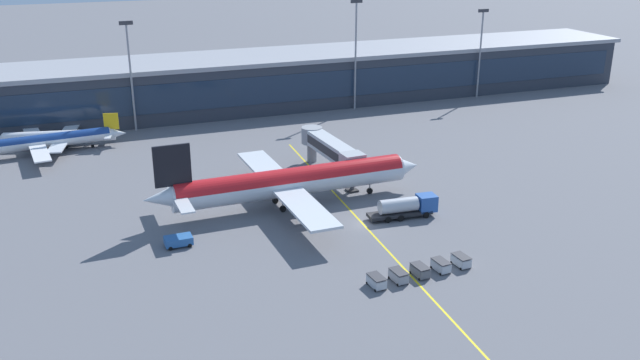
% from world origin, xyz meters
% --- Properties ---
extents(ground_plane, '(700.00, 700.00, 0.00)m').
position_xyz_m(ground_plane, '(0.00, 0.00, 0.00)').
color(ground_plane, slate).
extents(apron_lead_in_line, '(4.81, 79.89, 0.01)m').
position_xyz_m(apron_lead_in_line, '(-0.26, 2.00, 0.00)').
color(apron_lead_in_line, yellow).
rests_on(apron_lead_in_line, ground_plane).
extents(terminal_building, '(176.90, 22.34, 12.54)m').
position_xyz_m(terminal_building, '(18.56, 75.59, 6.29)').
color(terminal_building, '#2D333D').
rests_on(terminal_building, ground_plane).
extents(main_airliner, '(45.81, 36.20, 12.28)m').
position_xyz_m(main_airliner, '(-8.15, 10.85, 4.05)').
color(main_airliner, silver).
rests_on(main_airliner, ground_plane).
extents(jet_bridge, '(4.76, 20.57, 6.73)m').
position_xyz_m(jet_bridge, '(3.03, 22.38, 5.03)').
color(jet_bridge, '#B2B7BC').
rests_on(jet_bridge, ground_plane).
extents(fuel_tanker, '(10.95, 3.27, 3.25)m').
position_xyz_m(fuel_tanker, '(6.97, 0.20, 1.75)').
color(fuel_tanker, '#232326').
rests_on(fuel_tanker, ground_plane).
extents(pushback_tug, '(3.84, 2.37, 1.40)m').
position_xyz_m(pushback_tug, '(-27.38, 2.52, 0.85)').
color(pushback_tug, '#285B9E').
rests_on(pushback_tug, ground_plane).
extents(baggage_cart_0, '(1.83, 2.77, 1.48)m').
position_xyz_m(baggage_cart_0, '(-6.67, -17.81, 0.78)').
color(baggage_cart_0, '#B2B7BC').
rests_on(baggage_cart_0, ground_plane).
extents(baggage_cart_1, '(1.83, 2.77, 1.48)m').
position_xyz_m(baggage_cart_1, '(-3.48, -17.53, 0.78)').
color(baggage_cart_1, gray).
rests_on(baggage_cart_1, ground_plane).
extents(baggage_cart_2, '(1.83, 2.77, 1.48)m').
position_xyz_m(baggage_cart_2, '(-0.29, -17.25, 0.78)').
color(baggage_cart_2, '#595B60').
rests_on(baggage_cart_2, ground_plane).
extents(baggage_cart_3, '(1.83, 2.77, 1.48)m').
position_xyz_m(baggage_cart_3, '(2.90, -16.98, 0.78)').
color(baggage_cart_3, '#B2B7BC').
rests_on(baggage_cart_3, ground_plane).
extents(baggage_cart_4, '(1.83, 2.77, 1.48)m').
position_xyz_m(baggage_cart_4, '(6.09, -16.70, 0.78)').
color(baggage_cart_4, '#B2B7BC').
rests_on(baggage_cart_4, ground_plane).
extents(commuter_jet_far, '(31.10, 24.80, 7.67)m').
position_xyz_m(commuter_jet_far, '(-45.25, 53.18, 2.57)').
color(commuter_jet_far, white).
rests_on(commuter_jet_far, ground_plane).
extents(commuter_jet_near, '(25.63, 20.57, 6.70)m').
position_xyz_m(commuter_jet_near, '(-41.54, 56.54, 2.32)').
color(commuter_jet_near, silver).
rests_on(commuter_jet_near, ground_plane).
extents(apron_light_mast_0, '(2.80, 0.50, 23.53)m').
position_xyz_m(apron_light_mast_0, '(-26.02, 63.63, 13.75)').
color(apron_light_mast_0, gray).
rests_on(apron_light_mast_0, ground_plane).
extents(apron_light_mast_1, '(2.80, 0.50, 22.53)m').
position_xyz_m(apron_light_mast_1, '(60.70, 63.63, 13.23)').
color(apron_light_mast_1, gray).
rests_on(apron_light_mast_1, ground_plane).
extents(apron_light_mast_2, '(2.80, 0.50, 26.05)m').
position_xyz_m(apron_light_mast_2, '(26.02, 63.63, 15.05)').
color(apron_light_mast_2, gray).
rests_on(apron_light_mast_2, ground_plane).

